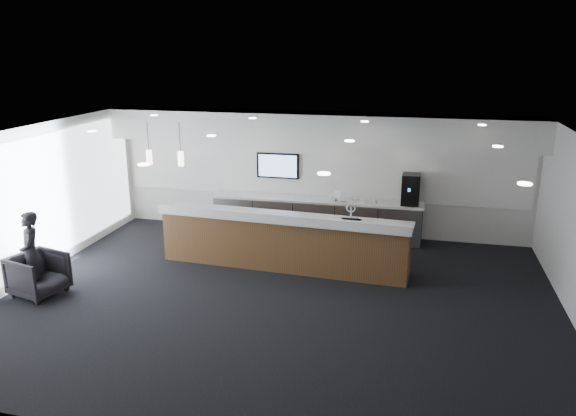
% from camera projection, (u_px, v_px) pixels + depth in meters
% --- Properties ---
extents(ground, '(10.00, 10.00, 0.00)m').
position_uv_depth(ground, '(279.00, 299.00, 10.26)').
color(ground, black).
rests_on(ground, ground).
extents(ceiling, '(10.00, 8.00, 0.02)m').
position_uv_depth(ceiling, '(278.00, 136.00, 9.43)').
color(ceiling, black).
rests_on(ceiling, back_wall).
extents(back_wall, '(10.00, 0.02, 3.00)m').
position_uv_depth(back_wall, '(319.00, 173.00, 13.59)').
color(back_wall, silver).
rests_on(back_wall, ground).
extents(left_wall, '(0.02, 8.00, 3.00)m').
position_uv_depth(left_wall, '(31.00, 204.00, 10.94)').
color(left_wall, silver).
rests_on(left_wall, ground).
extents(soffit_bulkhead, '(10.00, 0.90, 0.70)m').
position_uv_depth(soffit_bulkhead, '(316.00, 128.00, 12.85)').
color(soffit_bulkhead, white).
rests_on(soffit_bulkhead, back_wall).
extents(alcove_panel, '(9.80, 0.06, 1.40)m').
position_uv_depth(alcove_panel, '(319.00, 169.00, 13.53)').
color(alcove_panel, white).
rests_on(alcove_panel, back_wall).
extents(window_blinds_wall, '(0.04, 7.36, 2.55)m').
position_uv_depth(window_blinds_wall, '(32.00, 204.00, 10.93)').
color(window_blinds_wall, silver).
rests_on(window_blinds_wall, left_wall).
extents(back_credenza, '(5.06, 0.66, 0.95)m').
position_uv_depth(back_credenza, '(316.00, 217.00, 13.54)').
color(back_credenza, '#9B9EA3').
rests_on(back_credenza, ground).
extents(wall_tv, '(1.05, 0.08, 0.62)m').
position_uv_depth(wall_tv, '(278.00, 166.00, 13.68)').
color(wall_tv, black).
rests_on(wall_tv, back_wall).
extents(pendant_left, '(0.12, 0.12, 0.30)m').
position_uv_depth(pendant_left, '(169.00, 164.00, 10.91)').
color(pendant_left, '#FFE9C6').
rests_on(pendant_left, ceiling).
extents(pendant_right, '(0.12, 0.12, 0.30)m').
position_uv_depth(pendant_right, '(136.00, 162.00, 11.06)').
color(pendant_right, '#FFE9C6').
rests_on(pendant_right, ceiling).
extents(ceiling_can_lights, '(7.00, 5.00, 0.02)m').
position_uv_depth(ceiling_can_lights, '(278.00, 138.00, 9.44)').
color(ceiling_can_lights, white).
rests_on(ceiling_can_lights, ceiling).
extents(service_counter, '(5.29, 1.20, 1.49)m').
position_uv_depth(service_counter, '(283.00, 241.00, 11.62)').
color(service_counter, '#52361B').
rests_on(service_counter, ground).
extents(coffee_machine, '(0.41, 0.54, 0.71)m').
position_uv_depth(coffee_machine, '(411.00, 189.00, 12.84)').
color(coffee_machine, black).
rests_on(coffee_machine, back_credenza).
extents(info_sign_left, '(0.16, 0.03, 0.22)m').
position_uv_depth(info_sign_left, '(344.00, 197.00, 13.11)').
color(info_sign_left, white).
rests_on(info_sign_left, back_credenza).
extents(info_sign_right, '(0.20, 0.07, 0.27)m').
position_uv_depth(info_sign_right, '(338.00, 195.00, 13.18)').
color(info_sign_right, white).
rests_on(info_sign_right, back_credenza).
extents(armchair, '(1.05, 1.03, 0.79)m').
position_uv_depth(armchair, '(38.00, 274.00, 10.38)').
color(armchair, black).
rests_on(armchair, ground).
extents(lounge_guest, '(0.64, 0.69, 1.58)m').
position_uv_depth(lounge_guest, '(31.00, 253.00, 10.32)').
color(lounge_guest, black).
rests_on(lounge_guest, ground).
extents(cup_0, '(0.10, 0.10, 0.09)m').
position_uv_depth(cup_0, '(375.00, 202.00, 12.98)').
color(cup_0, white).
rests_on(cup_0, back_credenza).
extents(cup_1, '(0.13, 0.13, 0.09)m').
position_uv_depth(cup_1, '(369.00, 201.00, 13.01)').
color(cup_1, white).
rests_on(cup_1, back_credenza).
extents(cup_2, '(0.12, 0.12, 0.09)m').
position_uv_depth(cup_2, '(363.00, 201.00, 13.04)').
color(cup_2, white).
rests_on(cup_2, back_credenza).
extents(cup_3, '(0.12, 0.12, 0.09)m').
position_uv_depth(cup_3, '(357.00, 200.00, 13.08)').
color(cup_3, white).
rests_on(cup_3, back_credenza).
extents(cup_4, '(0.13, 0.13, 0.09)m').
position_uv_depth(cup_4, '(351.00, 200.00, 13.11)').
color(cup_4, white).
rests_on(cup_4, back_credenza).
extents(cup_5, '(0.10, 0.10, 0.09)m').
position_uv_depth(cup_5, '(345.00, 200.00, 13.14)').
color(cup_5, white).
rests_on(cup_5, back_credenza).
extents(cup_6, '(0.14, 0.14, 0.09)m').
position_uv_depth(cup_6, '(339.00, 199.00, 13.17)').
color(cup_6, white).
rests_on(cup_6, back_credenza).
extents(cup_7, '(0.11, 0.11, 0.09)m').
position_uv_depth(cup_7, '(334.00, 199.00, 13.20)').
color(cup_7, white).
rests_on(cup_7, back_credenza).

